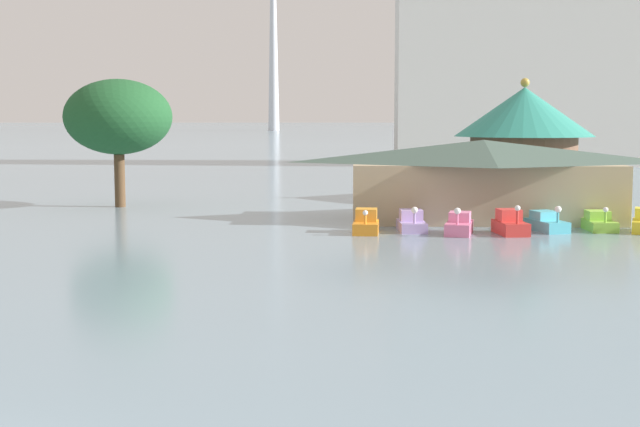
% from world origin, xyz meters
% --- Properties ---
extents(pedal_boat_orange, '(1.53, 2.79, 1.41)m').
position_xyz_m(pedal_boat_orange, '(8.21, 34.61, 0.53)').
color(pedal_boat_orange, orange).
rests_on(pedal_boat_orange, ground).
extents(pedal_boat_lavender, '(1.66, 2.88, 1.51)m').
position_xyz_m(pedal_boat_lavender, '(10.81, 35.57, 0.48)').
color(pedal_boat_lavender, '#B299D8').
rests_on(pedal_boat_lavender, ground).
extents(pedal_boat_pink, '(1.92, 3.17, 1.59)m').
position_xyz_m(pedal_boat_pink, '(13.38, 34.43, 0.49)').
color(pedal_boat_pink, pink).
rests_on(pedal_boat_pink, ground).
extents(pedal_boat_red, '(1.78, 2.95, 1.73)m').
position_xyz_m(pedal_boat_red, '(16.20, 34.50, 0.55)').
color(pedal_boat_red, red).
rests_on(pedal_boat_red, ground).
extents(pedal_boat_cyan, '(2.20, 3.19, 1.56)m').
position_xyz_m(pedal_boat_cyan, '(18.49, 35.91, 0.46)').
color(pedal_boat_cyan, '#4CB7CC').
rests_on(pedal_boat_cyan, ground).
extents(pedal_boat_lime, '(1.50, 2.89, 1.46)m').
position_xyz_m(pedal_boat_lime, '(21.58, 36.43, 0.44)').
color(pedal_boat_lime, '#8CCC3F').
rests_on(pedal_boat_lime, ground).
extents(boathouse, '(17.60, 8.69, 5.04)m').
position_xyz_m(boathouse, '(15.61, 41.30, 2.64)').
color(boathouse, tan).
rests_on(boathouse, ground).
extents(green_roof_pavilion, '(10.74, 10.74, 9.46)m').
position_xyz_m(green_roof_pavilion, '(20.58, 54.75, 4.96)').
color(green_roof_pavilion, brown).
rests_on(green_roof_pavilion, ground).
extents(shoreline_tree_tall_left, '(7.69, 7.69, 9.17)m').
position_xyz_m(shoreline_tree_tall_left, '(-9.43, 48.27, 6.45)').
color(shoreline_tree_tall_left, brown).
rests_on(shoreline_tree_tall_left, ground).
extents(background_building_block, '(40.02, 12.91, 28.72)m').
position_xyz_m(background_building_block, '(32.52, 107.06, 14.38)').
color(background_building_block, silver).
rests_on(background_building_block, ground).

